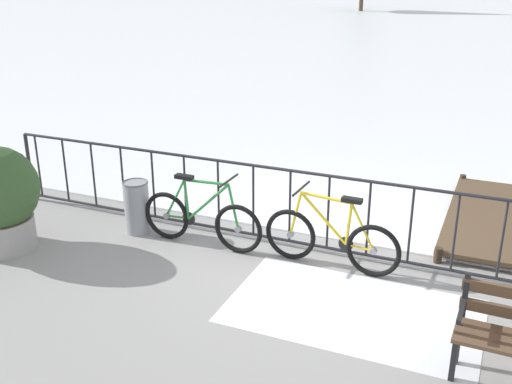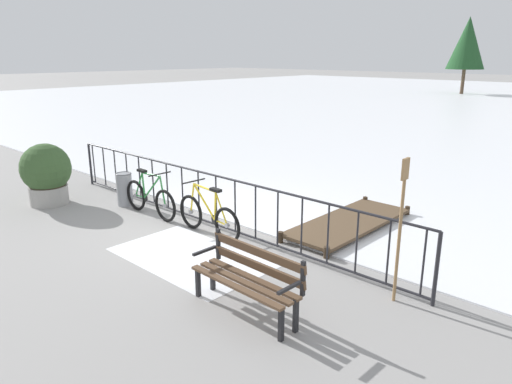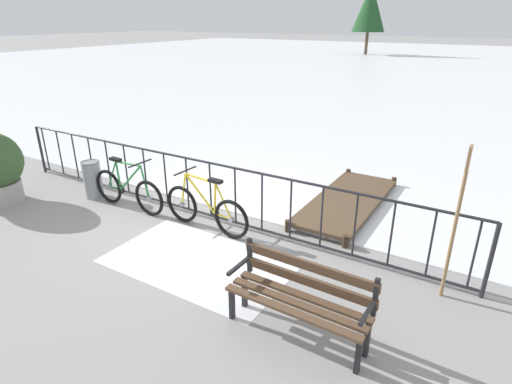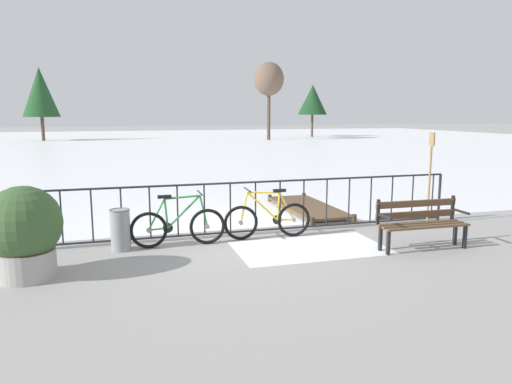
% 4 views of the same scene
% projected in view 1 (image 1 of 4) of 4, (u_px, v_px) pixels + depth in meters
% --- Properties ---
extents(ground_plane, '(160.00, 160.00, 0.00)m').
position_uv_depth(ground_plane, '(307.00, 250.00, 7.93)').
color(ground_plane, gray).
extents(frozen_pond, '(80.00, 56.00, 0.03)m').
position_uv_depth(frozen_pond, '(480.00, 27.00, 32.28)').
color(frozen_pond, white).
rests_on(frozen_pond, ground).
extents(snow_patch, '(2.67, 1.57, 0.01)m').
position_uv_depth(snow_patch, '(353.00, 311.00, 6.56)').
color(snow_patch, white).
rests_on(snow_patch, ground).
extents(railing_fence, '(9.06, 0.06, 1.07)m').
position_uv_depth(railing_fence, '(309.00, 210.00, 7.73)').
color(railing_fence, '#232328').
rests_on(railing_fence, ground).
extents(bicycle_near_railing, '(1.71, 0.52, 0.97)m').
position_uv_depth(bicycle_near_railing, '(331.00, 240.00, 7.36)').
color(bicycle_near_railing, black).
rests_on(bicycle_near_railing, ground).
extents(bicycle_second, '(1.71, 0.52, 0.97)m').
position_uv_depth(bicycle_second, '(201.00, 219.00, 7.92)').
color(bicycle_second, black).
rests_on(bicycle_second, ground).
extents(trash_bin, '(0.35, 0.35, 0.73)m').
position_uv_depth(trash_bin, '(137.00, 207.00, 8.32)').
color(trash_bin, gray).
rests_on(trash_bin, ground).
extents(wooden_dock, '(1.10, 3.01, 0.20)m').
position_uv_depth(wooden_dock, '(489.00, 217.00, 8.63)').
color(wooden_dock, brown).
rests_on(wooden_dock, ground).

